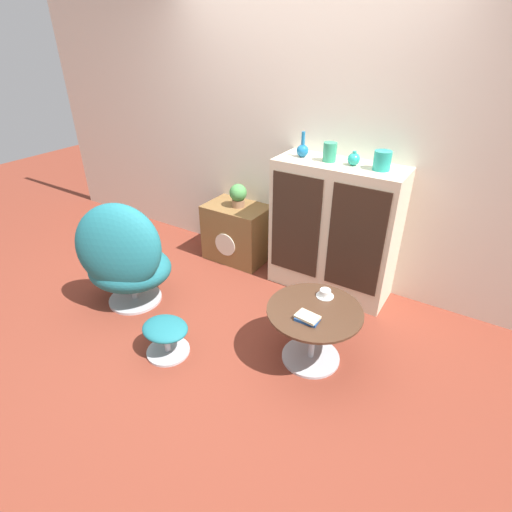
{
  "coord_description": "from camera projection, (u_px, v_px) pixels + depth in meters",
  "views": [
    {
      "loc": [
        1.6,
        -1.9,
        2.12
      ],
      "look_at": [
        0.13,
        0.41,
        0.55
      ],
      "focal_mm": 28.0,
      "sensor_mm": 36.0,
      "label": 1
    }
  ],
  "objects": [
    {
      "name": "coffee_table",
      "position": [
        313.0,
        326.0,
        2.8
      ],
      "size": [
        0.66,
        0.66,
        0.44
      ],
      "color": "#B7B7BC",
      "rests_on": "ground_plane"
    },
    {
      "name": "tv_console",
      "position": [
        237.0,
        232.0,
        4.1
      ],
      "size": [
        0.62,
        0.43,
        0.59
      ],
      "color": "brown",
      "rests_on": "ground_plane"
    },
    {
      "name": "ottoman",
      "position": [
        166.0,
        333.0,
        2.91
      ],
      "size": [
        0.35,
        0.32,
        0.27
      ],
      "color": "#B7B7BC",
      "rests_on": "ground_plane"
    },
    {
      "name": "vase_rightmost",
      "position": [
        382.0,
        161.0,
        2.99
      ],
      "size": [
        0.13,
        0.13,
        0.15
      ],
      "color": "teal",
      "rests_on": "sideboard"
    },
    {
      "name": "vase_inner_right",
      "position": [
        354.0,
        159.0,
        3.11
      ],
      "size": [
        0.1,
        0.1,
        0.11
      ],
      "color": "teal",
      "rests_on": "sideboard"
    },
    {
      "name": "vase_inner_left",
      "position": [
        330.0,
        152.0,
        3.19
      ],
      "size": [
        0.11,
        0.11,
        0.15
      ],
      "color": "#2D8E6B",
      "rests_on": "sideboard"
    },
    {
      "name": "book_stack",
      "position": [
        307.0,
        318.0,
        2.62
      ],
      "size": [
        0.16,
        0.12,
        0.04
      ],
      "color": "#1E478C",
      "rests_on": "coffee_table"
    },
    {
      "name": "egg_chair",
      "position": [
        124.0,
        259.0,
        3.29
      ],
      "size": [
        0.92,
        0.89,
        0.99
      ],
      "color": "#B7B7BC",
      "rests_on": "ground_plane"
    },
    {
      "name": "wall_back",
      "position": [
        299.0,
        135.0,
        3.53
      ],
      "size": [
        6.4,
        0.06,
        2.6
      ],
      "color": "silver",
      "rests_on": "ground_plane"
    },
    {
      "name": "vase_leftmost",
      "position": [
        303.0,
        150.0,
        3.31
      ],
      "size": [
        0.1,
        0.1,
        0.21
      ],
      "color": "#196699",
      "rests_on": "sideboard"
    },
    {
      "name": "teacup",
      "position": [
        325.0,
        294.0,
        2.86
      ],
      "size": [
        0.13,
        0.13,
        0.06
      ],
      "color": "white",
      "rests_on": "coffee_table"
    },
    {
      "name": "sideboard",
      "position": [
        333.0,
        230.0,
        3.47
      ],
      "size": [
        1.07,
        0.43,
        1.18
      ],
      "color": "beige",
      "rests_on": "ground_plane"
    },
    {
      "name": "ground_plane",
      "position": [
        215.0,
        333.0,
        3.19
      ],
      "size": [
        12.0,
        12.0,
        0.0
      ],
      "primitive_type": "plane",
      "color": "brown"
    },
    {
      "name": "potted_plant",
      "position": [
        238.0,
        195.0,
        3.88
      ],
      "size": [
        0.17,
        0.17,
        0.23
      ],
      "color": "#996B4C",
      "rests_on": "tv_console"
    }
  ]
}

